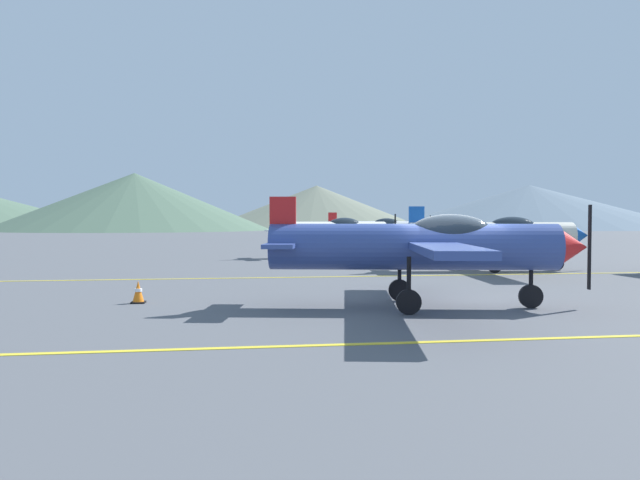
{
  "coord_description": "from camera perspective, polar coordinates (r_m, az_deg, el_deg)",
  "views": [
    {
      "loc": [
        -5.33,
        -14.43,
        2.17
      ],
      "look_at": [
        -1.35,
        14.0,
        1.2
      ],
      "focal_mm": 33.01,
      "sensor_mm": 36.0,
      "label": 1
    }
  ],
  "objects": [
    {
      "name": "hill_centerright",
      "position": [
        167.5,
        -0.32,
        3.25
      ],
      "size": [
        61.18,
        61.18,
        12.02
      ],
      "primitive_type": "cone",
      "color": "slate",
      "rests_on": "ground_plane"
    },
    {
      "name": "car_sedan",
      "position": [
        40.41,
        16.1,
        -0.02
      ],
      "size": [
        4.53,
        2.55,
        1.62
      ],
      "color": "white",
      "rests_on": "ground_plane"
    },
    {
      "name": "ground_plane",
      "position": [
        15.54,
        12.25,
        -6.14
      ],
      "size": [
        400.0,
        400.0,
        0.0
      ],
      "primitive_type": "plane",
      "color": "#54565B"
    },
    {
      "name": "hill_right",
      "position": [
        164.51,
        19.6,
        3.06
      ],
      "size": [
        78.48,
        78.48,
        11.42
      ],
      "primitive_type": "cone",
      "color": "slate",
      "rests_on": "ground_plane"
    },
    {
      "name": "apron_line_far",
      "position": [
        22.85,
        5.56,
        -3.51
      ],
      "size": [
        80.0,
        0.16,
        0.01
      ],
      "primitive_type": "cube",
      "color": "yellow",
      "rests_on": "ground_plane"
    },
    {
      "name": "apron_line_near",
      "position": [
        11.54,
        19.97,
        -9.01
      ],
      "size": [
        80.0,
        0.16,
        0.01
      ],
      "primitive_type": "cube",
      "color": "yellow",
      "rests_on": "ground_plane"
    },
    {
      "name": "airplane_near",
      "position": [
        14.79,
        10.13,
        -0.49
      ],
      "size": [
        8.06,
        9.22,
        2.76
      ],
      "color": "#33478C",
      "rests_on": "ground_plane"
    },
    {
      "name": "airplane_back",
      "position": [
        45.44,
        5.68,
        1.15
      ],
      "size": [
        8.04,
        9.23,
        2.76
      ],
      "color": "white",
      "rests_on": "ground_plane"
    },
    {
      "name": "hill_centerleft",
      "position": [
        134.49,
        -17.52,
        3.57
      ],
      "size": [
        59.31,
        59.31,
        12.43
      ],
      "primitive_type": "cone",
      "color": "#4C6651",
      "rests_on": "ground_plane"
    },
    {
      "name": "airplane_mid",
      "position": [
        26.39,
        16.87,
        0.51
      ],
      "size": [
        8.03,
        9.23,
        2.76
      ],
      "color": "silver",
      "rests_on": "ground_plane"
    },
    {
      "name": "airplane_far",
      "position": [
        34.65,
        1.41,
        0.92
      ],
      "size": [
        8.07,
        9.19,
        2.76
      ],
      "color": "white",
      "rests_on": "ground_plane"
    },
    {
      "name": "traffic_cone_side",
      "position": [
        16.15,
        -17.21,
        -4.85
      ],
      "size": [
        0.36,
        0.36,
        0.59
      ],
      "color": "black",
      "rests_on": "ground_plane"
    }
  ]
}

